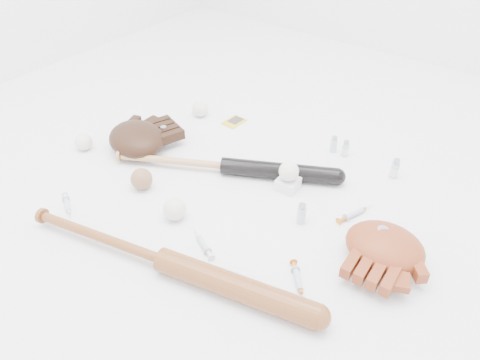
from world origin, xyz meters
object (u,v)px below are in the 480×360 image
Objects in this scene: bat_wood at (163,260)px; glove_dark at (136,138)px; pedestal at (288,184)px; bat_dark at (224,166)px.

bat_wood is 0.64m from glove_dark.
pedestal is (0.60, 0.15, -0.03)m from glove_dark.
bat_dark is 2.92× the size of glove_dark.
pedestal is at bearing -13.05° from bat_dark.
bat_dark is at bearing 32.74° from glove_dark.
bat_wood is at bearing -98.82° from pedestal.
bat_dark is 0.49m from bat_wood.
bat_dark reaches higher than pedestal.
glove_dark is at bearing 165.57° from bat_dark.
bat_dark is 0.37m from glove_dark.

